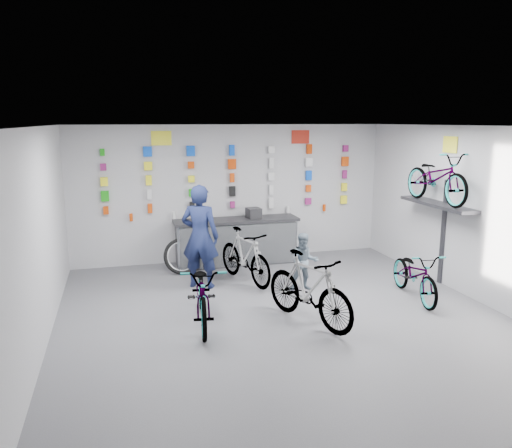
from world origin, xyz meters
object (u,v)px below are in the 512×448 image
object	(u,v)px
bike_center	(309,289)
clerk	(200,237)
counter	(237,242)
bike_right	(415,274)
bike_left	(203,293)
bike_service	(245,256)
customer	(304,262)

from	to	relation	value
bike_center	clerk	size ratio (longest dim) A/B	0.95
counter	bike_right	xyz separation A→B (m)	(2.51, -2.97, -0.04)
bike_left	bike_service	size ratio (longest dim) A/B	1.08
counter	customer	xyz separation A→B (m)	(0.79, -2.04, 0.05)
counter	bike_center	xyz separation A→B (m)	(0.31, -3.49, 0.07)
counter	bike_right	bearing A→B (deg)	-49.78
counter	bike_right	world-z (taller)	counter
clerk	customer	size ratio (longest dim) A/B	1.81
bike_right	clerk	bearing A→B (deg)	162.68
bike_center	bike_service	distance (m)	2.26
bike_center	clerk	world-z (taller)	clerk
customer	counter	bearing A→B (deg)	121.83
customer	bike_service	bearing A→B (deg)	151.37
bike_right	clerk	world-z (taller)	clerk
bike_center	bike_right	size ratio (longest dim) A/B	1.09
counter	bike_center	bearing A→B (deg)	-84.92
bike_service	bike_right	bearing A→B (deg)	-50.65
bike_center	bike_service	bearing A→B (deg)	79.22
bike_left	clerk	distance (m)	1.83
bike_left	customer	xyz separation A→B (m)	(2.05, 1.05, 0.04)
clerk	bike_left	bearing A→B (deg)	108.63
bike_center	bike_left	bearing A→B (deg)	143.15
bike_left	bike_right	xyz separation A→B (m)	(3.77, 0.11, -0.05)
counter	bike_service	distance (m)	1.28
bike_right	clerk	distance (m)	3.92
counter	bike_center	distance (m)	3.51
bike_center	customer	world-z (taller)	bike_center
bike_left	bike_service	xyz separation A→B (m)	(1.12, 1.80, 0.03)
counter	bike_center	size ratio (longest dim) A/B	1.46
bike_service	customer	xyz separation A→B (m)	(0.93, -0.76, 0.02)
bike_right	clerk	size ratio (longest dim) A/B	0.87
bike_service	clerk	world-z (taller)	clerk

